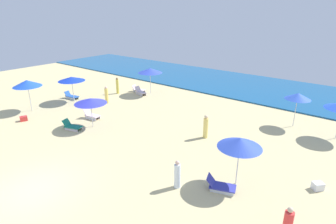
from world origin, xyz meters
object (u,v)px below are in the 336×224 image
at_px(umbrella_2, 90,101).
at_px(lounge_chair_2_0, 92,115).
at_px(beachgoer_4, 117,86).
at_px(umbrella_6, 298,96).
at_px(lounge_chair_5_0, 140,92).
at_px(lounge_chair_1_0, 220,186).
at_px(lounge_chair_2_1, 72,126).
at_px(umbrella_5, 150,70).
at_px(umbrella_4, 71,79).
at_px(beachgoer_1, 206,127).
at_px(beachgoer_0, 177,175).
at_px(lounge_chair_4_0, 71,96).
at_px(umbrella_1, 240,143).
at_px(beachgoer_3, 107,95).
at_px(cooler_box_0, 24,119).
at_px(cooler_box_1, 318,186).
at_px(umbrella_3, 27,83).
at_px(lounge_chair_5_1, 138,89).

height_order(umbrella_2, lounge_chair_2_0, umbrella_2).
bearing_deg(beachgoer_4, umbrella_6, 136.08).
bearing_deg(lounge_chair_5_0, lounge_chair_1_0, -112.15).
relative_size(lounge_chair_2_0, lounge_chair_2_1, 0.95).
bearing_deg(umbrella_5, umbrella_4, -122.34).
height_order(umbrella_5, beachgoer_1, umbrella_5).
xyz_separation_m(beachgoer_0, beachgoer_4, (-14.34, 9.02, 0.11)).
bearing_deg(lounge_chair_4_0, umbrella_1, -106.87).
bearing_deg(lounge_chair_5_0, umbrella_6, -74.26).
xyz_separation_m(umbrella_6, beachgoer_3, (-15.15, -5.11, -1.59)).
xyz_separation_m(cooler_box_0, cooler_box_1, (19.99, 4.67, 0.01)).
xyz_separation_m(umbrella_2, beachgoer_3, (-3.46, 4.23, -1.27)).
bearing_deg(lounge_chair_2_0, lounge_chair_2_1, -173.91).
height_order(umbrella_3, beachgoer_0, umbrella_3).
relative_size(umbrella_2, umbrella_5, 0.87).
height_order(umbrella_6, beachgoer_3, umbrella_6).
bearing_deg(umbrella_4, umbrella_1, -8.34).
bearing_deg(beachgoer_1, lounge_chair_5_0, -65.66).
bearing_deg(umbrella_6, cooler_box_0, -144.57).
height_order(umbrella_6, beachgoer_4, umbrella_6).
height_order(umbrella_4, beachgoer_0, umbrella_4).
distance_m(lounge_chair_1_0, umbrella_6, 10.54).
xyz_separation_m(umbrella_5, lounge_chair_5_0, (-0.63, -0.87, -2.15)).
bearing_deg(umbrella_6, lounge_chair_1_0, -93.25).
distance_m(lounge_chair_1_0, cooler_box_1, 4.75).
height_order(beachgoer_1, cooler_box_1, beachgoer_1).
xyz_separation_m(lounge_chair_5_0, beachgoer_1, (10.40, -4.50, 0.49)).
bearing_deg(beachgoer_1, umbrella_2, -16.77).
height_order(umbrella_1, umbrella_3, umbrella_3).
bearing_deg(umbrella_1, umbrella_5, 146.82).
relative_size(umbrella_6, beachgoer_3, 1.61).
distance_m(lounge_chair_2_0, cooler_box_0, 5.25).
bearing_deg(lounge_chair_2_0, umbrella_3, 101.47).
bearing_deg(umbrella_2, cooler_box_1, 7.72).
bearing_deg(beachgoer_3, lounge_chair_5_1, -16.75).
height_order(umbrella_2, cooler_box_0, umbrella_2).
xyz_separation_m(lounge_chair_5_0, beachgoer_4, (-2.14, -1.14, 0.52)).
relative_size(lounge_chair_2_0, umbrella_6, 0.54).
bearing_deg(beachgoer_4, lounge_chair_4_0, 8.93).
xyz_separation_m(umbrella_3, lounge_chair_5_1, (3.20, 9.85, -2.18)).
bearing_deg(beachgoer_1, beachgoer_3, -45.59).
height_order(umbrella_4, beachgoer_1, umbrella_4).
distance_m(lounge_chair_2_0, umbrella_5, 8.35).
bearing_deg(umbrella_1, umbrella_4, 171.66).
distance_m(lounge_chair_5_1, cooler_box_0, 11.46).
relative_size(umbrella_3, lounge_chair_5_1, 1.88).
distance_m(umbrella_1, umbrella_6, 9.35).
bearing_deg(umbrella_4, beachgoer_3, 30.28).
height_order(umbrella_5, beachgoer_3, umbrella_5).
relative_size(umbrella_5, beachgoer_3, 1.68).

